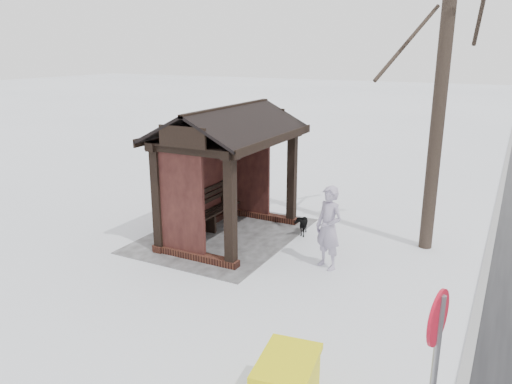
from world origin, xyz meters
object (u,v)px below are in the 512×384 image
dog (301,224)px  bus_shelter (223,146)px  road_sign (435,347)px  pedestrian (329,228)px

dog → bus_shelter: bearing=-165.8°
dog → road_sign: bearing=-74.3°
pedestrian → road_sign: bearing=-34.9°
dog → road_sign: size_ratio=0.28×
road_sign → dog: bearing=-138.2°
bus_shelter → road_sign: size_ratio=1.65×
bus_shelter → dog: 2.65m
bus_shelter → pedestrian: 3.12m
pedestrian → bus_shelter: bearing=-166.8°
bus_shelter → pedestrian: size_ratio=2.10×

